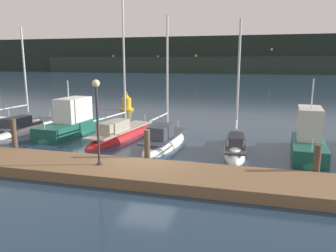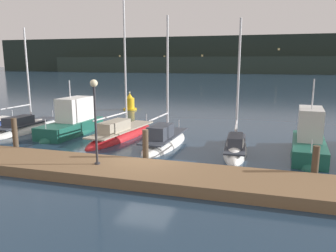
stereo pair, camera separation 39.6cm
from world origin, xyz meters
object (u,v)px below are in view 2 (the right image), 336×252
object	(u,v)px
sailboat_berth_2	(27,129)
channel_buoy	(130,103)
motorboat_berth_3	(72,128)
sailboat_berth_4	(121,135)
dock_lamppost	(95,108)
sailboat_berth_6	(235,150)
sailboat_berth_5	(165,143)
motorboat_berth_7	(308,147)

from	to	relation	value
sailboat_berth_2	channel_buoy	bearing A→B (deg)	74.89
sailboat_berth_2	motorboat_berth_3	bearing A→B (deg)	1.77
motorboat_berth_3	sailboat_berth_2	bearing A→B (deg)	-178.23
motorboat_berth_3	sailboat_berth_4	size ratio (longest dim) A/B	0.55
dock_lamppost	motorboat_berth_3	bearing A→B (deg)	129.42
channel_buoy	sailboat_berth_2	bearing A→B (deg)	-105.11
sailboat_berth_2	sailboat_berth_6	distance (m)	14.74
sailboat_berth_6	dock_lamppost	xyz separation A→B (m)	(-5.49, -5.36, 2.83)
channel_buoy	sailboat_berth_5	bearing A→B (deg)	-59.23
dock_lamppost	sailboat_berth_6	bearing A→B (deg)	44.35
sailboat_berth_5	dock_lamppost	xyz separation A→B (m)	(-1.38, -5.54, 2.78)
dock_lamppost	sailboat_berth_5	bearing A→B (deg)	76.02
sailboat_berth_5	sailboat_berth_2	bearing A→B (deg)	173.84
sailboat_berth_4	sailboat_berth_5	distance (m)	3.46
sailboat_berth_4	sailboat_berth_6	size ratio (longest dim) A/B	1.37
motorboat_berth_3	dock_lamppost	size ratio (longest dim) A/B	1.61
motorboat_berth_3	sailboat_berth_5	world-z (taller)	sailboat_berth_5
motorboat_berth_3	sailboat_berth_5	bearing A→B (deg)	-10.20
channel_buoy	motorboat_berth_7	bearing A→B (deg)	-38.94
channel_buoy	dock_lamppost	xyz separation A→B (m)	(6.11, -18.12, 2.26)
sailboat_berth_2	sailboat_berth_5	xyz separation A→B (m)	(10.57, -1.14, 0.04)
channel_buoy	motorboat_berth_3	bearing A→B (deg)	-87.37
sailboat_berth_2	sailboat_berth_6	size ratio (longest dim) A/B	1.00
sailboat_berth_5	motorboat_berth_7	size ratio (longest dim) A/B	1.38
motorboat_berth_3	channel_buoy	size ratio (longest dim) A/B	3.21
sailboat_berth_2	motorboat_berth_7	bearing A→B (deg)	-2.97
motorboat_berth_7	sailboat_berth_6	bearing A→B (deg)	-174.39
sailboat_berth_2	sailboat_berth_6	world-z (taller)	sailboat_berth_2
sailboat_berth_2	motorboat_berth_3	xyz separation A→B (m)	(3.61, 0.11, 0.32)
sailboat_berth_2	sailboat_berth_4	xyz separation A→B (m)	(7.31, 0.00, 0.05)
sailboat_berth_4	channel_buoy	size ratio (longest dim) A/B	5.82
motorboat_berth_3	sailboat_berth_6	size ratio (longest dim) A/B	0.76
sailboat_berth_2	sailboat_berth_6	xyz separation A→B (m)	(14.68, -1.32, -0.00)
sailboat_berth_2	sailboat_berth_4	world-z (taller)	sailboat_berth_4
sailboat_berth_6	motorboat_berth_7	xyz separation A→B (m)	(3.73, 0.37, 0.34)
channel_buoy	dock_lamppost	bearing A→B (deg)	-71.37
sailboat_berth_4	dock_lamppost	size ratio (longest dim) A/B	2.92
sailboat_berth_5	motorboat_berth_7	world-z (taller)	sailboat_berth_5
motorboat_berth_3	motorboat_berth_7	bearing A→B (deg)	-4.12
sailboat_berth_2	sailboat_berth_6	bearing A→B (deg)	-5.15
motorboat_berth_7	channel_buoy	distance (m)	19.71
motorboat_berth_3	dock_lamppost	world-z (taller)	dock_lamppost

